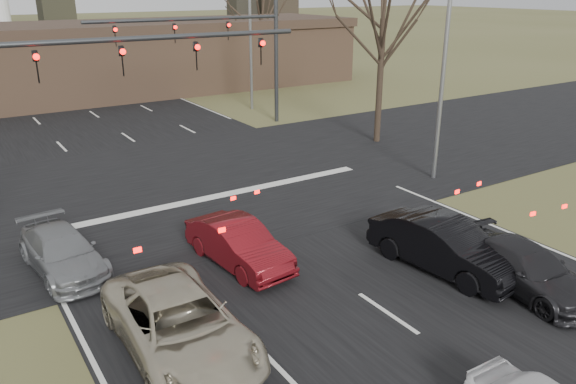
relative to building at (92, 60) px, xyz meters
name	(u,v)px	position (x,y,z in m)	size (l,w,h in m)	color
ground	(483,379)	(-2.00, -38.00, -2.67)	(360.00, 360.00, 0.00)	brown
road_main	(21,65)	(-2.00, 22.00, -2.66)	(14.00, 300.00, 0.02)	black
road_cross	(195,183)	(-2.00, -23.00, -2.65)	(200.00, 14.00, 0.02)	black
building	(92,60)	(0.00, 0.00, 0.00)	(42.40, 10.40, 5.30)	brown
mast_arm_near	(59,79)	(-7.23, -25.00, 2.41)	(12.12, 0.24, 8.00)	#383A3D
mast_arm_far	(233,40)	(4.18, -15.00, 2.35)	(11.12, 0.24, 8.00)	#383A3D
streetlight_right_near	(443,46)	(6.82, -28.00, 2.92)	(2.34, 0.25, 10.00)	gray
streetlight_right_far	(248,23)	(7.32, -11.00, 2.92)	(2.34, 0.25, 10.00)	gray
car_silver_suv	(180,325)	(-7.04, -33.67, -1.94)	(2.41, 5.22, 1.45)	#B6AC93
car_black_hatch	(445,245)	(1.00, -34.07, -1.90)	(1.63, 4.66, 1.54)	black
car_charcoal_sedan	(526,268)	(2.00, -36.07, -2.04)	(1.74, 4.29, 1.24)	black
car_grey_ahead	(62,252)	(-8.40, -28.17, -2.06)	(1.70, 4.18, 1.21)	gray
car_red_ahead	(238,244)	(-3.90, -30.54, -2.00)	(1.41, 4.04, 1.33)	maroon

